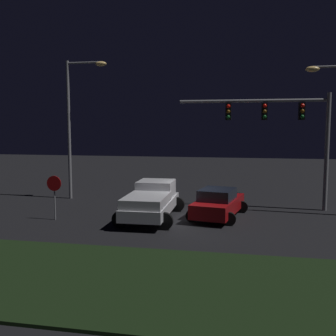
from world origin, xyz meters
TOP-DOWN VIEW (x-y plane):
  - ground_plane at (0.00, 0.00)m, footprint 80.00×80.00m
  - grass_median at (0.00, -8.61)m, footprint 25.80×6.05m
  - pickup_truck at (-2.04, -0.42)m, footprint 2.93×5.44m
  - car_sedan at (1.25, 0.41)m, footprint 3.02×4.66m
  - traffic_signal_gantry at (4.54, 3.26)m, footprint 8.32×0.56m
  - street_lamp_left at (-8.03, 4.01)m, footprint 2.69×0.44m
  - stop_sign at (-6.74, -1.68)m, footprint 0.76×0.08m

SIDE VIEW (x-z plane):
  - ground_plane at x=0.00m, z-range 0.00..0.00m
  - grass_median at x=0.00m, z-range 0.00..0.10m
  - car_sedan at x=1.25m, z-range -0.02..1.49m
  - pickup_truck at x=-2.04m, z-range 0.10..1.90m
  - stop_sign at x=-6.74m, z-range 0.45..2.68m
  - traffic_signal_gantry at x=4.54m, z-range 1.65..8.15m
  - street_lamp_left at x=-8.03m, z-range 1.09..9.87m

